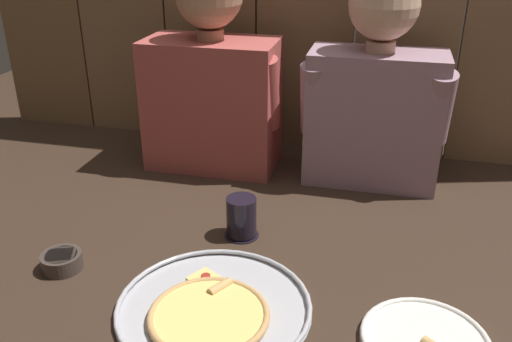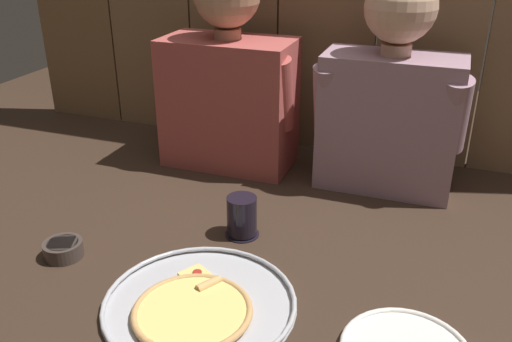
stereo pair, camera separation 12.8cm
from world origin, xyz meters
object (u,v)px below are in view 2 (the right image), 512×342
(drinking_glass, at_px, (242,217))
(diner_left, at_px, (228,74))
(diner_right, at_px, (392,90))
(pizza_tray, at_px, (197,305))
(dipping_bowl, at_px, (63,248))

(drinking_glass, bearing_deg, diner_left, 116.29)
(drinking_glass, bearing_deg, diner_right, 54.57)
(drinking_glass, relative_size, diner_right, 0.17)
(diner_left, bearing_deg, pizza_tray, -72.69)
(pizza_tray, distance_m, diner_right, 0.80)
(diner_right, bearing_deg, drinking_glass, -125.43)
(pizza_tray, relative_size, dipping_bowl, 4.38)
(pizza_tray, bearing_deg, drinking_glass, 93.68)
(pizza_tray, bearing_deg, diner_left, 107.31)
(pizza_tray, relative_size, diner_right, 0.65)
(dipping_bowl, xyz_separation_m, diner_right, (0.64, 0.63, 0.27))
(dipping_bowl, distance_m, diner_right, 0.94)
(diner_left, bearing_deg, diner_right, -0.03)
(dipping_bowl, bearing_deg, diner_right, 44.65)
(diner_left, xyz_separation_m, diner_right, (0.48, -0.00, 0.00))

